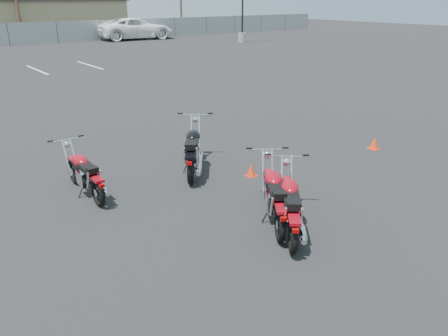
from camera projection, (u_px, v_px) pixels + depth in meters
ground at (235, 212)px, 8.18m from camera, size 120.00×120.00×0.00m
motorcycle_front_red at (85, 174)px, 8.77m from camera, size 0.77×1.98×0.97m
motorcycle_second_black at (193, 150)px, 9.94m from camera, size 1.72×2.04×1.11m
motorcycle_third_red at (290, 205)px, 7.37m from camera, size 1.69×1.86×1.04m
motorcycle_rear_red at (274, 196)px, 7.71m from camera, size 1.57×1.97×1.05m
training_cone_near at (251, 170)px, 9.79m from camera, size 0.23×0.23×0.27m
training_cone_far at (374, 143)px, 11.53m from camera, size 0.26×0.26×0.32m
light_pole_east at (242, 14)px, 38.23m from camera, size 0.80×0.70×9.34m
tan_building_east at (47, 17)px, 45.72m from camera, size 14.40×9.40×3.70m
white_van at (135, 22)px, 41.13m from camera, size 3.95×8.39×3.09m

